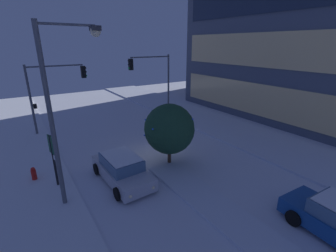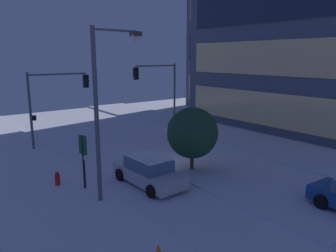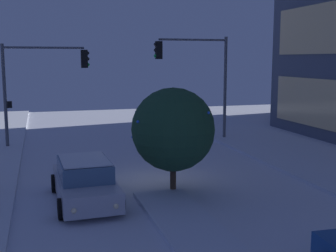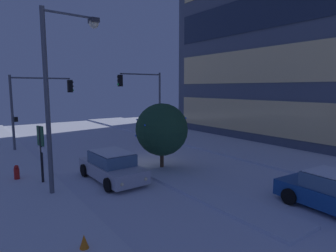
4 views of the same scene
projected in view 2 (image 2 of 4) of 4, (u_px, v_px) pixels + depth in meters
The scene contains 13 objects.
ground at pixel (180, 167), 20.02m from camera, with size 52.00×52.00×0.00m, color silver.
curb_strip_near at pixel (49, 200), 15.25m from camera, with size 52.00×5.20×0.14m, color silver.
curb_strip_far at pixel (261, 145), 24.77m from camera, with size 52.00×5.20×0.14m, color silver.
median_strip at pixel (245, 198), 15.45m from camera, with size 9.00×1.80×0.14m, color silver.
office_tower_secondary at pixel (251, 47), 40.67m from camera, with size 15.06×8.73×15.77m.
car_near at pixel (149, 171), 17.17m from camera, with size 4.57×2.16×1.49m.
traffic_light_corner_near_left at pixel (55, 95), 23.74m from camera, with size 0.32×4.65×5.64m.
traffic_light_corner_far_left at pixel (159, 85), 28.31m from camera, with size 0.32×4.48×6.12m.
street_lamp_arched at pixel (108, 92), 14.45m from camera, with size 0.56×2.56×7.98m.
fire_hydrant at pixel (57, 180), 16.80m from camera, with size 0.48×0.26×0.86m.
parking_info_sign at pixel (83, 156), 16.08m from camera, with size 0.55×0.21×2.90m.
decorated_tree_median at pixel (192, 133), 18.82m from camera, with size 3.00×3.00×3.84m.
construction_cone at pixel (158, 251), 10.87m from camera, with size 0.36×0.36×0.55m, color orange.
Camera 2 is at (14.68, -12.15, 6.70)m, focal length 34.50 mm.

